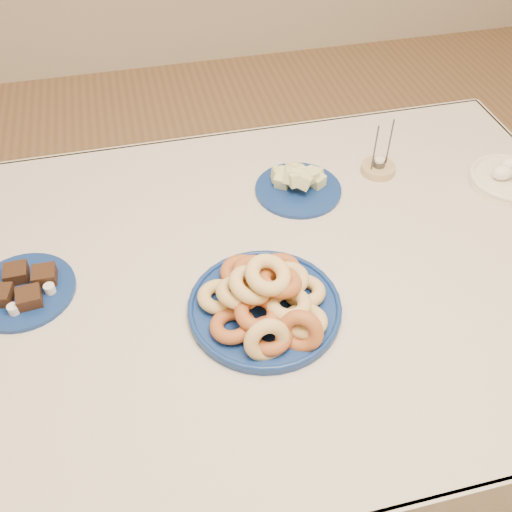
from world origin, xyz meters
name	(u,v)px	position (x,y,z in m)	size (l,w,h in m)	color
ground	(252,435)	(0.00, 0.00, 0.00)	(5.00, 5.00, 0.00)	olive
dining_table	(251,303)	(0.00, 0.00, 0.64)	(1.71, 1.11, 0.75)	brown
donut_platter	(266,302)	(0.00, -0.12, 0.79)	(0.34, 0.34, 0.14)	navy
melon_plate	(298,183)	(0.18, 0.25, 0.77)	(0.28, 0.28, 0.08)	navy
brownie_plate	(23,289)	(-0.48, 0.05, 0.76)	(0.26, 0.26, 0.04)	navy
candle_holder	(378,168)	(0.41, 0.28, 0.76)	(0.12, 0.12, 0.15)	tan
egg_bowl	(508,178)	(0.71, 0.15, 0.77)	(0.24, 0.24, 0.06)	white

